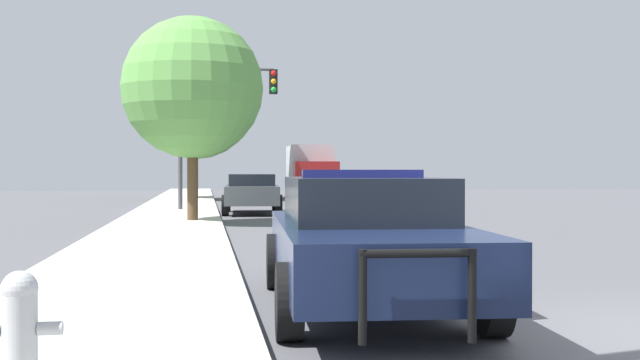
{
  "coord_description": "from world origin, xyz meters",
  "views": [
    {
      "loc": [
        -4.1,
        -7.03,
        1.55
      ],
      "look_at": [
        -0.38,
        18.52,
        1.23
      ],
      "focal_mm": 45.0,
      "sensor_mm": 36.0,
      "label": 1
    }
  ],
  "objects": [
    {
      "name": "box_truck",
      "position": [
        1.82,
        37.23,
        1.57
      ],
      "size": [
        2.7,
        6.62,
        2.93
      ],
      "rotation": [
        0.0,
        0.0,
        3.11
      ],
      "color": "maroon",
      "rests_on": "ground_plane"
    },
    {
      "name": "sidewalk_left",
      "position": [
        -5.1,
        0.0,
        0.07
      ],
      "size": [
        3.0,
        110.0,
        0.13
      ],
      "color": "#BCB7AD",
      "rests_on": "ground_plane"
    },
    {
      "name": "car_background_midblock",
      "position": [
        -2.41,
        21.55,
        0.77
      ],
      "size": [
        2.22,
        4.68,
        1.41
      ],
      "rotation": [
        0.0,
        0.0,
        -0.05
      ],
      "color": "#474C51",
      "rests_on": "ground_plane"
    },
    {
      "name": "police_car",
      "position": [
        -2.3,
        1.8,
        0.79
      ],
      "size": [
        2.33,
        5.43,
        1.56
      ],
      "rotation": [
        0.0,
        0.0,
        3.09
      ],
      "color": "#141E3D",
      "rests_on": "ground_plane"
    },
    {
      "name": "tree_sidewalk_mid",
      "position": [
        -4.41,
        16.05,
        3.89
      ],
      "size": [
        4.03,
        4.03,
        5.79
      ],
      "color": "#4C3823",
      "rests_on": "sidewalk_left"
    },
    {
      "name": "car_background_distant",
      "position": [
        -1.22,
        40.61,
        0.7
      ],
      "size": [
        2.18,
        4.56,
        1.27
      ],
      "rotation": [
        0.0,
        0.0,
        0.06
      ],
      "color": "navy",
      "rests_on": "ground_plane"
    },
    {
      "name": "fire_hydrant",
      "position": [
        -5.32,
        -1.47,
        0.53
      ],
      "size": [
        0.55,
        0.24,
        0.75
      ],
      "color": "#B7BCC1",
      "rests_on": "sidewalk_left"
    },
    {
      "name": "traffic_light",
      "position": [
        -3.54,
        22.5,
        3.85
      ],
      "size": [
        3.63,
        0.35,
        5.28
      ],
      "color": "#424247",
      "rests_on": "sidewalk_left"
    },
    {
      "name": "tree_sidewalk_far",
      "position": [
        -4.52,
        34.88,
        5.29
      ],
      "size": [
        6.36,
        6.36,
        8.34
      ],
      "color": "brown",
      "rests_on": "sidewalk_left"
    }
  ]
}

